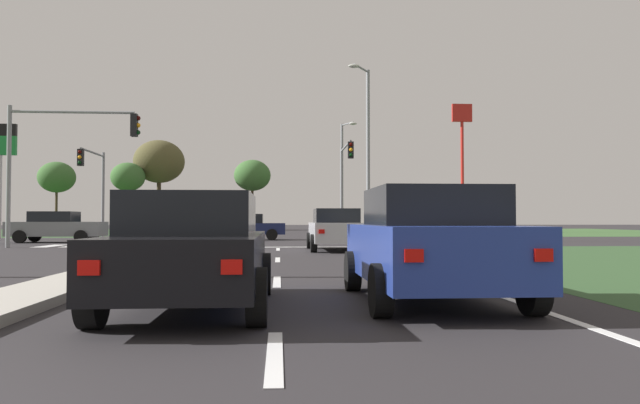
{
  "coord_description": "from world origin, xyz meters",
  "views": [
    {
      "loc": [
        3.53,
        -1.91,
        1.15
      ],
      "look_at": [
        5.64,
        28.57,
        2.06
      ],
      "focal_mm": 33.42,
      "sensor_mm": 36.0,
      "label": 1
    }
  ],
  "objects_px": {
    "car_navy_third": "(248,227)",
    "street_lamp_third": "(343,173)",
    "pedestrian_at_median": "(232,220)",
    "fuel_price_totem": "(0,155)",
    "car_maroon_near": "(438,227)",
    "traffic_signal_near_left": "(57,149)",
    "treeline_second": "(128,177)",
    "car_grey_sixth": "(57,227)",
    "traffic_signal_far_right": "(345,172)",
    "car_red_fourth": "(222,223)",
    "traffic_signal_far_left": "(95,177)",
    "car_silver_seventh": "(336,229)",
    "car_blue_eighth": "(430,244)",
    "treeline_third": "(159,162)",
    "fastfood_pole_sign": "(462,139)",
    "car_teal_fifth": "(201,225)",
    "treeline_near": "(57,177)",
    "street_lamp_second": "(367,145)",
    "car_black_second": "(194,250)",
    "treeline_fourth": "(252,176)"
  },
  "relations": [
    {
      "from": "car_navy_third",
      "to": "street_lamp_third",
      "type": "relative_size",
      "value": 0.5
    },
    {
      "from": "pedestrian_at_median",
      "to": "fuel_price_totem",
      "type": "xyz_separation_m",
      "value": [
        -12.71,
        -6.08,
        3.72
      ]
    },
    {
      "from": "car_maroon_near",
      "to": "street_lamp_third",
      "type": "bearing_deg",
      "value": 17.58
    },
    {
      "from": "traffic_signal_near_left",
      "to": "street_lamp_third",
      "type": "xyz_separation_m",
      "value": [
        13.96,
        18.69,
        0.57
      ]
    },
    {
      "from": "treeline_second",
      "to": "fuel_price_totem",
      "type": "bearing_deg",
      "value": -89.83
    },
    {
      "from": "car_grey_sixth",
      "to": "traffic_signal_far_right",
      "type": "distance_m",
      "value": 16.63
    },
    {
      "from": "car_red_fourth",
      "to": "treeline_second",
      "type": "height_order",
      "value": "treeline_second"
    },
    {
      "from": "traffic_signal_far_left",
      "to": "car_grey_sixth",
      "type": "bearing_deg",
      "value": -90.83
    },
    {
      "from": "car_silver_seventh",
      "to": "street_lamp_third",
      "type": "height_order",
      "value": "street_lamp_third"
    },
    {
      "from": "car_blue_eighth",
      "to": "street_lamp_third",
      "type": "xyz_separation_m",
      "value": [
        2.64,
        35.74,
        3.85
      ]
    },
    {
      "from": "treeline_third",
      "to": "traffic_signal_near_left",
      "type": "bearing_deg",
      "value": -84.36
    },
    {
      "from": "car_blue_eighth",
      "to": "street_lamp_third",
      "type": "distance_m",
      "value": 36.04
    },
    {
      "from": "fuel_price_totem",
      "to": "treeline_third",
      "type": "bearing_deg",
      "value": 85.22
    },
    {
      "from": "fastfood_pole_sign",
      "to": "car_navy_third",
      "type": "bearing_deg",
      "value": -134.96
    },
    {
      "from": "car_blue_eighth",
      "to": "traffic_signal_near_left",
      "type": "bearing_deg",
      "value": 123.58
    },
    {
      "from": "car_grey_sixth",
      "to": "car_teal_fifth",
      "type": "bearing_deg",
      "value": 160.5
    },
    {
      "from": "car_maroon_near",
      "to": "car_blue_eighth",
      "type": "bearing_deg",
      "value": 164.53
    },
    {
      "from": "car_red_fourth",
      "to": "traffic_signal_far_left",
      "type": "height_order",
      "value": "traffic_signal_far_left"
    },
    {
      "from": "traffic_signal_near_left",
      "to": "treeline_near",
      "type": "distance_m",
      "value": 47.28
    },
    {
      "from": "pedestrian_at_median",
      "to": "treeline_second",
      "type": "relative_size",
      "value": 0.23
    },
    {
      "from": "car_grey_sixth",
      "to": "traffic_signal_far_right",
      "type": "height_order",
      "value": "traffic_signal_far_right"
    },
    {
      "from": "car_grey_sixth",
      "to": "car_silver_seventh",
      "type": "height_order",
      "value": "car_grey_sixth"
    },
    {
      "from": "treeline_third",
      "to": "fuel_price_totem",
      "type": "bearing_deg",
      "value": -94.78
    },
    {
      "from": "car_blue_eighth",
      "to": "fuel_price_totem",
      "type": "xyz_separation_m",
      "value": [
        -18.09,
        26.91,
        4.06
      ]
    },
    {
      "from": "street_lamp_second",
      "to": "street_lamp_third",
      "type": "bearing_deg",
      "value": 89.3
    },
    {
      "from": "car_black_second",
      "to": "fuel_price_totem",
      "type": "bearing_deg",
      "value": 118.5
    },
    {
      "from": "traffic_signal_near_left",
      "to": "car_navy_third",
      "type": "bearing_deg",
      "value": 49.63
    },
    {
      "from": "car_maroon_near",
      "to": "car_black_second",
      "type": "bearing_deg",
      "value": 157.93
    },
    {
      "from": "car_red_fourth",
      "to": "car_blue_eighth",
      "type": "xyz_separation_m",
      "value": [
        7.98,
        -53.77,
        0.0
      ]
    },
    {
      "from": "street_lamp_second",
      "to": "treeline_near",
      "type": "distance_m",
      "value": 48.99
    },
    {
      "from": "car_grey_sixth",
      "to": "car_navy_third",
      "type": "bearing_deg",
      "value": 108.32
    },
    {
      "from": "pedestrian_at_median",
      "to": "fuel_price_totem",
      "type": "height_order",
      "value": "fuel_price_totem"
    },
    {
      "from": "treeline_second",
      "to": "car_navy_third",
      "type": "bearing_deg",
      "value": -64.76
    },
    {
      "from": "car_teal_fifth",
      "to": "traffic_signal_far_right",
      "type": "bearing_deg",
      "value": 137.4
    },
    {
      "from": "street_lamp_third",
      "to": "treeline_fourth",
      "type": "distance_m",
      "value": 24.35
    },
    {
      "from": "car_grey_sixth",
      "to": "traffic_signal_near_left",
      "type": "relative_size",
      "value": 0.78
    },
    {
      "from": "traffic_signal_far_left",
      "to": "fuel_price_totem",
      "type": "relative_size",
      "value": 0.82
    },
    {
      "from": "car_maroon_near",
      "to": "treeline_third",
      "type": "bearing_deg",
      "value": 31.94
    },
    {
      "from": "car_maroon_near",
      "to": "street_lamp_third",
      "type": "distance_m",
      "value": 13.39
    },
    {
      "from": "fuel_price_totem",
      "to": "car_silver_seventh",
      "type": "bearing_deg",
      "value": -35.46
    },
    {
      "from": "traffic_signal_far_right",
      "to": "street_lamp_second",
      "type": "distance_m",
      "value": 5.78
    },
    {
      "from": "car_red_fourth",
      "to": "pedestrian_at_median",
      "type": "distance_m",
      "value": 20.95
    },
    {
      "from": "car_grey_sixth",
      "to": "traffic_signal_far_left",
      "type": "relative_size",
      "value": 0.85
    },
    {
      "from": "treeline_fourth",
      "to": "car_maroon_near",
      "type": "bearing_deg",
      "value": -71.74
    },
    {
      "from": "car_teal_fifth",
      "to": "treeline_third",
      "type": "distance_m",
      "value": 23.42
    },
    {
      "from": "car_grey_sixth",
      "to": "treeline_second",
      "type": "xyz_separation_m",
      "value": [
        -4.84,
        33.5,
        4.85
      ]
    },
    {
      "from": "fastfood_pole_sign",
      "to": "treeline_near",
      "type": "bearing_deg",
      "value": 157.33
    },
    {
      "from": "car_blue_eighth",
      "to": "traffic_signal_near_left",
      "type": "relative_size",
      "value": 0.72
    },
    {
      "from": "car_black_second",
      "to": "car_teal_fifth",
      "type": "height_order",
      "value": "car_teal_fifth"
    },
    {
      "from": "car_red_fourth",
      "to": "car_grey_sixth",
      "type": "bearing_deg",
      "value": 80.22
    }
  ]
}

